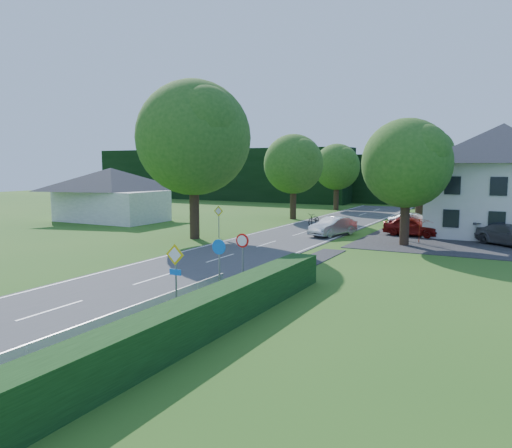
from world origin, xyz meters
The scene contains 28 objects.
road centered at (0.00, 20.00, 0.02)m, with size 7.00×80.00×0.04m, color #3D3E40.
footpath centered at (4.95, 2.00, 0.02)m, with size 1.50×44.00×0.04m, color black.
parking_pad centered at (12.00, 33.00, 0.02)m, with size 14.00×16.00×0.04m, color black.
line_edge_left centered at (-3.25, 20.00, 0.04)m, with size 0.12×80.00×0.01m, color white.
line_edge_right centered at (3.25, 20.00, 0.04)m, with size 0.12×80.00×0.01m, color white.
line_centre centered at (0.00, 20.00, 0.04)m, with size 0.12×80.00×0.01m, color white, non-canonical shape.
hedge_right centered at (6.50, 0.00, 0.65)m, with size 1.20×30.00×1.30m, color black.
tree_main centered at (-6.00, 24.00, 5.82)m, with size 9.40×9.40×11.64m, color #245118, non-canonical shape.
tree_left_far centered at (-5.00, 40.00, 4.29)m, with size 7.00×7.00×8.58m, color #245118, non-canonical shape.
tree_right_far centered at (7.00, 42.00, 4.54)m, with size 7.40×7.40×9.09m, color #245118, non-canonical shape.
tree_left_back centered at (-4.50, 52.00, 4.04)m, with size 6.60×6.60×8.07m, color #245118, non-canonical shape.
tree_right_back centered at (6.00, 50.00, 3.78)m, with size 6.20×6.20×7.56m, color #245118, non-canonical shape.
tree_right_mid centered at (8.50, 28.00, 4.29)m, with size 7.00×7.00×8.58m, color #245118, non-canonical shape.
treeline_left centered at (-28.00, 62.00, 4.00)m, with size 44.00×6.00×8.00m, color black.
treeline_right centered at (8.00, 66.00, 3.50)m, with size 30.00×5.00×7.00m, color black.
bungalow_left centered at (-20.00, 30.00, 2.71)m, with size 11.00×6.50×5.20m.
house_white centered at (14.00, 36.00, 4.41)m, with size 10.60×8.40×8.60m.
streetlight centered at (8.06, 30.00, 4.46)m, with size 2.03×0.18×8.00m.
sign_priority_right centered at (4.30, 7.98, 1.80)m, with size 0.78×0.09×2.59m.
sign_roundabout centered at (4.30, 10.98, 1.67)m, with size 0.64×0.08×2.37m.
sign_speed_limit centered at (4.30, 12.97, 1.77)m, with size 0.64×0.11×2.37m.
sign_priority_left centered at (-4.50, 24.98, 1.72)m, with size 0.78×0.09×2.44m.
moving_car centered at (2.70, 30.03, 0.77)m, with size 1.54×4.41×1.45m, color silver.
motorcycle centered at (-1.20, 36.06, 0.57)m, with size 0.70×2.01×1.05m, color black.
parked_car_red centered at (8.11, 32.78, 0.76)m, with size 1.71×4.25×1.45m, color maroon.
parked_car_silver_a centered at (8.08, 35.14, 0.81)m, with size 1.62×4.65×1.53m, color #B5B5BA.
parked_car_grey centered at (14.92, 30.96, 0.75)m, with size 1.98×4.87×1.41m, color #4C4D51.
parasol centered at (9.23, 29.51, 0.91)m, with size 1.89×1.93×1.74m, color #A9280D.
Camera 1 is at (15.26, -6.47, 5.42)m, focal length 35.00 mm.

